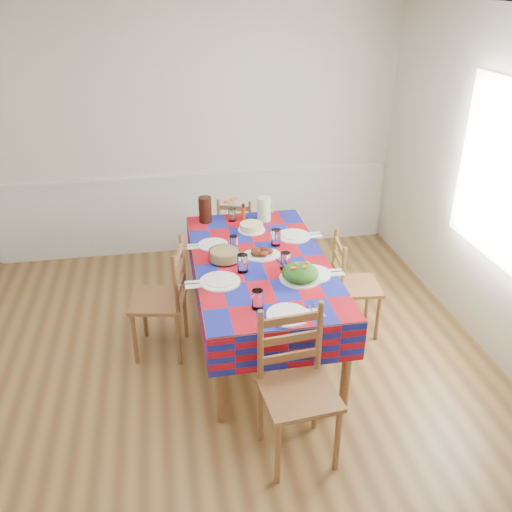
{
  "coord_description": "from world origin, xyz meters",
  "views": [
    {
      "loc": [
        -0.35,
        -3.31,
        2.84
      ],
      "look_at": [
        0.3,
        0.34,
        0.94
      ],
      "focal_mm": 38.0,
      "sensor_mm": 36.0,
      "label": 1
    }
  ],
  "objects_px": {
    "meat_platter": "(261,253)",
    "tea_pitcher": "(205,210)",
    "chair_left": "(164,300)",
    "chair_right": "(352,286)",
    "chair_near": "(297,389)",
    "dining_table": "(261,269)",
    "chair_far": "(237,235)",
    "green_pitcher": "(264,209)"
  },
  "relations": [
    {
      "from": "meat_platter",
      "to": "chair_right",
      "type": "relative_size",
      "value": 0.35
    },
    {
      "from": "green_pitcher",
      "to": "tea_pitcher",
      "type": "distance_m",
      "value": 0.56
    },
    {
      "from": "tea_pitcher",
      "to": "chair_near",
      "type": "bearing_deg",
      "value": -80.31
    },
    {
      "from": "dining_table",
      "to": "chair_far",
      "type": "relative_size",
      "value": 2.35
    },
    {
      "from": "meat_platter",
      "to": "green_pitcher",
      "type": "distance_m",
      "value": 0.76
    },
    {
      "from": "dining_table",
      "to": "green_pitcher",
      "type": "distance_m",
      "value": 0.85
    },
    {
      "from": "chair_left",
      "to": "meat_platter",
      "type": "bearing_deg",
      "value": 106.92
    },
    {
      "from": "green_pitcher",
      "to": "chair_right",
      "type": "height_order",
      "value": "green_pitcher"
    },
    {
      "from": "meat_platter",
      "to": "chair_left",
      "type": "bearing_deg",
      "value": -174.62
    },
    {
      "from": "green_pitcher",
      "to": "chair_left",
      "type": "distance_m",
      "value": 1.35
    },
    {
      "from": "chair_far",
      "to": "chair_right",
      "type": "xyz_separation_m",
      "value": [
        0.83,
        -1.28,
        0.03
      ]
    },
    {
      "from": "dining_table",
      "to": "chair_near",
      "type": "xyz_separation_m",
      "value": [
        -0.0,
        -1.28,
        -0.19
      ]
    },
    {
      "from": "dining_table",
      "to": "green_pitcher",
      "type": "height_order",
      "value": "green_pitcher"
    },
    {
      "from": "green_pitcher",
      "to": "tea_pitcher",
      "type": "relative_size",
      "value": 0.93
    },
    {
      "from": "chair_near",
      "to": "meat_platter",
      "type": "bearing_deg",
      "value": 83.53
    },
    {
      "from": "chair_left",
      "to": "chair_right",
      "type": "relative_size",
      "value": 1.09
    },
    {
      "from": "green_pitcher",
      "to": "chair_near",
      "type": "bearing_deg",
      "value": -95.13
    },
    {
      "from": "dining_table",
      "to": "green_pitcher",
      "type": "xyz_separation_m",
      "value": [
        0.18,
        0.81,
        0.2
      ]
    },
    {
      "from": "meat_platter",
      "to": "chair_far",
      "type": "distance_m",
      "value": 1.28
    },
    {
      "from": "dining_table",
      "to": "chair_left",
      "type": "distance_m",
      "value": 0.84
    },
    {
      "from": "dining_table",
      "to": "chair_far",
      "type": "distance_m",
      "value": 1.32
    },
    {
      "from": "meat_platter",
      "to": "chair_right",
      "type": "bearing_deg",
      "value": -4.59
    },
    {
      "from": "tea_pitcher",
      "to": "chair_near",
      "type": "distance_m",
      "value": 2.21
    },
    {
      "from": "meat_platter",
      "to": "chair_far",
      "type": "relative_size",
      "value": 0.38
    },
    {
      "from": "chair_far",
      "to": "chair_right",
      "type": "distance_m",
      "value": 1.52
    },
    {
      "from": "tea_pitcher",
      "to": "chair_right",
      "type": "height_order",
      "value": "tea_pitcher"
    },
    {
      "from": "green_pitcher",
      "to": "chair_far",
      "type": "height_order",
      "value": "green_pitcher"
    },
    {
      "from": "green_pitcher",
      "to": "chair_far",
      "type": "distance_m",
      "value": 0.7
    },
    {
      "from": "chair_far",
      "to": "chair_left",
      "type": "height_order",
      "value": "chair_left"
    },
    {
      "from": "meat_platter",
      "to": "chair_near",
      "type": "bearing_deg",
      "value": -90.96
    },
    {
      "from": "chair_left",
      "to": "dining_table",
      "type": "bearing_deg",
      "value": 102.2
    },
    {
      "from": "dining_table",
      "to": "chair_right",
      "type": "relative_size",
      "value": 2.2
    },
    {
      "from": "dining_table",
      "to": "chair_left",
      "type": "height_order",
      "value": "chair_left"
    },
    {
      "from": "dining_table",
      "to": "chair_left",
      "type": "bearing_deg",
      "value": -179.34
    },
    {
      "from": "chair_near",
      "to": "chair_right",
      "type": "relative_size",
      "value": 1.13
    },
    {
      "from": "meat_platter",
      "to": "chair_right",
      "type": "xyz_separation_m",
      "value": [
        0.79,
        -0.06,
        -0.36
      ]
    },
    {
      "from": "dining_table",
      "to": "meat_platter",
      "type": "distance_m",
      "value": 0.13
    },
    {
      "from": "chair_left",
      "to": "green_pitcher",
      "type": "bearing_deg",
      "value": 140.98
    },
    {
      "from": "meat_platter",
      "to": "tea_pitcher",
      "type": "bearing_deg",
      "value": 115.99
    },
    {
      "from": "meat_platter",
      "to": "chair_far",
      "type": "xyz_separation_m",
      "value": [
        -0.03,
        1.22,
        -0.39
      ]
    },
    {
      "from": "meat_platter",
      "to": "tea_pitcher",
      "type": "xyz_separation_m",
      "value": [
        -0.39,
        0.8,
        0.1
      ]
    },
    {
      "from": "chair_near",
      "to": "chair_left",
      "type": "xyz_separation_m",
      "value": [
        -0.8,
        1.27,
        -0.02
      ]
    }
  ]
}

